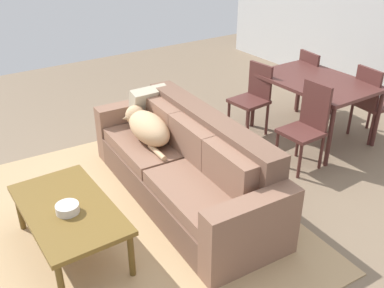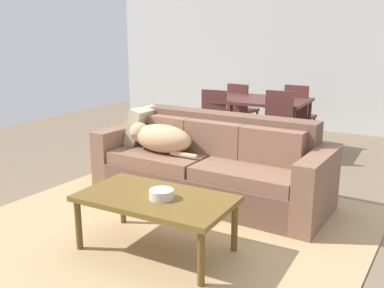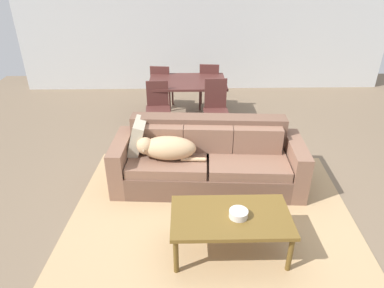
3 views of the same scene
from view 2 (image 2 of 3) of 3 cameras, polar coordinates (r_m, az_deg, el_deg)
ground_plane at (r=4.27m, az=3.38°, el=-8.03°), size 10.00×10.00×0.00m
back_partition at (r=7.77m, az=16.59°, el=11.67°), size 8.00×0.12×2.70m
area_rug at (r=3.78m, az=-3.47°, el=-11.01°), size 3.41×3.22×0.01m
couch at (r=4.35m, az=2.47°, el=-2.95°), size 2.43×0.99×0.84m
dog_on_left_cushion at (r=4.43m, az=-4.34°, el=0.83°), size 0.84×0.36×0.29m
throw_pillow_by_left_arm at (r=4.81m, az=-6.58°, el=2.35°), size 0.24×0.42×0.44m
coffee_table at (r=3.26m, az=-4.85°, el=-7.68°), size 1.16×0.65×0.45m
bowl_on_coffee_table at (r=3.18m, az=-4.07°, el=-6.66°), size 0.18×0.18×0.07m
dining_table at (r=6.21m, az=8.91°, el=5.35°), size 1.35×0.94×0.74m
dining_chair_near_left at (r=5.92m, az=2.51°, el=3.31°), size 0.43×0.43×0.89m
dining_chair_near_right at (r=5.51m, az=11.09°, el=2.35°), size 0.41×0.41×0.94m
dining_chair_far_left at (r=6.90m, az=6.50°, el=4.82°), size 0.45×0.45×0.88m
dining_chair_far_right at (r=6.60m, az=13.89°, el=4.08°), size 0.44×0.44×0.92m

